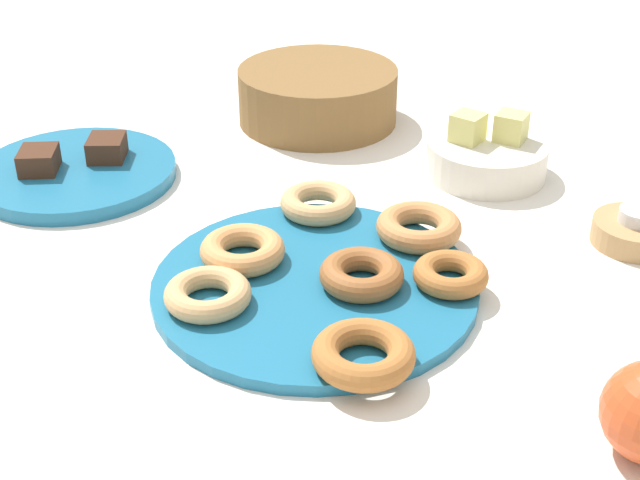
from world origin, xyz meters
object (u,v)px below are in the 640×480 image
Objects in this scene: brownie_far at (107,148)px; donut_6 at (208,294)px; donut_plate at (315,286)px; donut_2 at (451,274)px; tealight at (638,216)px; melon_chunk_left at (468,127)px; cake_plate at (76,173)px; donut_1 at (363,354)px; donut_3 at (243,250)px; donut_4 at (318,203)px; candle_holder at (635,232)px; melon_chunk_right at (511,127)px; fruit_bowl at (486,158)px; donut_5 at (419,227)px; basket at (318,95)px; donut_0 at (361,277)px; brownie_near at (39,160)px.

donut_6 is at bearing -52.81° from brownie_far.
donut_2 is (0.13, 0.02, 0.02)m from donut_plate.
donut_6 is (-0.23, -0.08, 0.00)m from donut_2.
melon_chunk_left is (-0.19, 0.15, 0.03)m from tealight.
melon_chunk_left is at bearing 12.34° from cake_plate.
donut_1 is 0.21m from donut_3.
donut_4 is (0.06, 0.12, -0.00)m from donut_3.
melon_chunk_right reaches higher than candle_holder.
fruit_bowl is (0.48, 0.07, -0.01)m from brownie_far.
cake_plate is at bearing 168.16° from donut_5.
cake_plate is 0.67m from candle_holder.
donut_0 is at bearing -74.35° from basket.
donut_plate is 0.37m from candle_holder.
cake_plate is 0.05m from brownie_far.
melon_chunk_right is at bearing 131.27° from tealight.
brownie_far is at bearing 163.54° from donut_4.
melon_chunk_right is (-0.14, 0.16, 0.05)m from candle_holder.
donut_0 and donut_1 have the same top height.
donut_1 is 2.17× the size of tealight.
brownie_near reaches higher than donut_0.
candle_holder is at bearing -3.46° from cake_plate.
melon_chunk_right is (-0.14, 0.16, 0.03)m from tealight.
donut_4 is at bearing 108.29° from donut_1.
brownie_far is 1.40× the size of melon_chunk_left.
cake_plate is 6.93× the size of melon_chunk_left.
donut_2 is 0.24m from donut_6.
melon_chunk_left is (0.23, 0.36, 0.04)m from donut_6.
donut_1 is 1.08× the size of donut_6.
donut_0 is at bearing -165.28° from donut_2.
donut_0 is 0.33m from candle_holder.
donut_5 is 1.85× the size of brownie_near.
cake_plate is at bearing 176.54° from candle_holder.
donut_plate is at bearing -80.04° from basket.
donut_0 is 0.35m from melon_chunk_right.
melon_chunk_right is at bearing 131.27° from candle_holder.
cake_plate is 2.67× the size of candle_holder.
donut_2 is 0.24m from tealight.
donut_6 is (-0.14, -0.05, -0.00)m from donut_0.
donut_5 is 0.48m from brownie_near.
donut_1 is at bearing -102.94° from fruit_bowl.
donut_2 is 0.81× the size of candle_holder.
donut_plate is 0.14m from donut_5.
fruit_bowl reaches higher than donut_2.
donut_3 is 1.76× the size of brownie_near.
melon_chunk_right reaches higher than fruit_bowl.
melon_chunk_right reaches higher than donut_6.
donut_6 is 0.36m from brownie_far.
melon_chunk_right is at bearing 38.58° from donut_4.
tealight is (0.67, -0.04, 0.03)m from cake_plate.
melon_chunk_right is at bearing 52.62° from donut_6.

